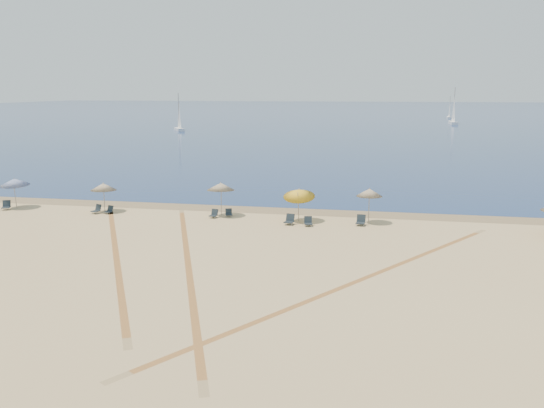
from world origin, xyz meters
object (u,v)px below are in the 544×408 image
Objects in this scene: umbrella_2 at (221,186)px; chair_0 at (6,206)px; sailboat_0 at (449,112)px; sailboat_1 at (454,113)px; chair_4 at (229,213)px; umbrella_0 at (14,182)px; chair_3 at (214,214)px; chair_5 at (290,220)px; chair_6 at (308,222)px; umbrella_4 at (369,192)px; umbrella_3 at (299,193)px; chair_1 at (97,209)px; sailboat_2 at (179,119)px; chair_2 at (109,210)px; chair_7 at (361,221)px; umbrella_1 at (103,187)px.

chair_0 is (-17.52, -1.20, -1.92)m from umbrella_2.
sailboat_1 reaches higher than sailboat_0.
chair_0 is 1.25× the size of chair_4.
chair_3 is (16.88, -0.50, -1.82)m from umbrella_0.
umbrella_2 is 2.91× the size of chair_0.
chair_4 is 5.22m from chair_5.
umbrella_0 is 165.93m from sailboat_0.
sailboat_1 is (23.06, 126.64, 2.70)m from chair_6.
umbrella_4 reaches higher than chair_5.
umbrella_3 is at bearing -21.55° from chair_0.
chair_3 is at bearing 24.85° from chair_1.
sailboat_1 is (-2.26, -33.49, 0.82)m from sailboat_0.
umbrella_0 is 7.75m from chair_1.
umbrella_4 is 4.93m from chair_6.
sailboat_2 is (-64.80, -38.56, -0.39)m from sailboat_1.
chair_2 is (-8.72, -1.00, -1.97)m from umbrella_2.
chair_5 is 1.04× the size of chair_7.
sailboat_0 is (26.20, 158.80, 0.08)m from umbrella_3.
umbrella_0 is at bearing -169.03° from chair_2.
chair_4 is at bearing -179.35° from chair_7.
umbrella_2 is at bearing 29.76° from chair_1.
chair_5 is 1.37m from chair_6.
chair_7 is at bearing -1.81° from umbrella_0.
sailboat_0 is at bearing 90.94° from chair_2.
umbrella_0 is at bearing -114.05° from sailboat_1.
umbrella_1 is at bearing 161.88° from chair_6.
chair_6 is at bearing -156.08° from umbrella_4.
umbrella_0 is 0.25× the size of sailboat_1.
sailboat_0 reaches higher than umbrella_4.
chair_5 is 0.08× the size of sailboat_1.
chair_7 is 160.73m from sailboat_0.
sailboat_0 reaches higher than chair_5.
sailboat_1 is at bearing 89.06° from chair_5.
sailboat_2 is (-17.25, 87.18, 2.27)m from chair_0.
sailboat_1 is at bearing 88.84° from chair_3.
umbrella_4 is 3.61× the size of chair_4.
umbrella_3 is (6.10, -0.77, -0.16)m from umbrella_2.
umbrella_1 reaches higher than chair_4.
umbrella_1 is 3.28× the size of chair_2.
sailboat_2 reaches higher than chair_3.
chair_4 is at bearing 171.15° from chair_5.
chair_1 is 90.64m from sailboat_2.
chair_7 is at bearing 10.51° from chair_3.
umbrella_4 is (11.12, -0.27, -0.03)m from umbrella_2.
chair_2 is 0.87× the size of chair_5.
umbrella_2 is at bearing -98.16° from sailboat_2.
chair_0 is 24.50m from chair_6.
chair_4 is (18.18, 0.96, -0.06)m from chair_0.
chair_7 is (9.94, -0.98, 0.07)m from chair_4.
sailboat_1 is (30.36, 125.38, 2.71)m from chair_3.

